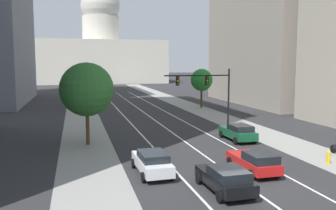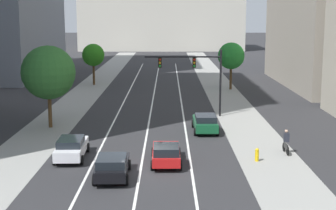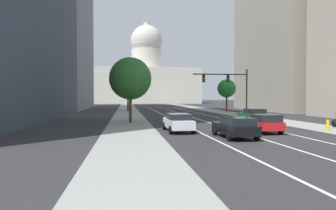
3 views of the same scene
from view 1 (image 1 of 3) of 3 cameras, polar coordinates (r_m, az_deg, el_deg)
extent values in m
plane|color=#2B2B2D|center=(60.50, -5.18, -0.16)|extent=(400.00, 400.00, 0.00)
cube|color=gray|center=(54.80, -13.28, -1.00)|extent=(4.35, 130.00, 0.01)
cube|color=gray|center=(57.70, 4.11, -0.47)|extent=(4.35, 130.00, 0.01)
cube|color=white|center=(45.32, -6.20, -2.41)|extent=(0.16, 90.00, 0.01)
cube|color=white|center=(45.88, -2.20, -2.27)|extent=(0.16, 90.00, 0.01)
cube|color=white|center=(46.65, 1.67, -2.12)|extent=(0.16, 90.00, 0.01)
cube|color=beige|center=(134.26, -10.29, 6.61)|extent=(43.77, 23.49, 14.77)
cylinder|color=beige|center=(134.79, -10.40, 11.57)|extent=(12.83, 12.83, 8.54)
sphere|color=beige|center=(135.74, -10.47, 14.94)|extent=(13.62, 13.62, 13.62)
cube|color=#14512D|center=(34.21, 10.73, -4.31)|extent=(1.87, 4.57, 0.70)
cube|color=black|center=(33.59, 11.18, -3.48)|extent=(1.70, 2.28, 0.50)
cylinder|color=black|center=(35.28, 8.30, -4.51)|extent=(0.23, 0.64, 0.64)
cylinder|color=black|center=(36.03, 10.96, -4.33)|extent=(0.23, 0.64, 0.64)
cylinder|color=black|center=(32.53, 10.45, -5.49)|extent=(0.23, 0.64, 0.64)
cylinder|color=black|center=(33.33, 13.28, -5.27)|extent=(0.23, 0.64, 0.64)
cube|color=silver|center=(23.73, -2.54, -9.07)|extent=(1.89, 4.75, 0.69)
cube|color=black|center=(23.26, -2.36, -7.91)|extent=(1.68, 2.47, 0.47)
cylinder|color=black|center=(25.15, -5.35, -9.00)|extent=(0.24, 0.65, 0.64)
cylinder|color=black|center=(25.51, -1.47, -8.74)|extent=(0.24, 0.65, 0.64)
cylinder|color=black|center=(22.15, -3.78, -11.15)|extent=(0.24, 0.65, 0.64)
cylinder|color=black|center=(22.56, 0.62, -10.80)|extent=(0.24, 0.65, 0.64)
cube|color=black|center=(20.87, 8.73, -11.42)|extent=(1.96, 4.50, 0.64)
cube|color=black|center=(20.20, 9.44, -10.39)|extent=(1.75, 2.35, 0.48)
cylinder|color=black|center=(21.95, 4.81, -11.32)|extent=(0.24, 0.65, 0.64)
cylinder|color=black|center=(22.64, 9.25, -10.83)|extent=(0.24, 0.65, 0.64)
cylinder|color=black|center=(19.31, 8.07, -13.92)|extent=(0.24, 0.65, 0.64)
cylinder|color=black|center=(20.09, 13.00, -13.20)|extent=(0.24, 0.65, 0.64)
cube|color=red|center=(24.77, 12.97, -8.65)|extent=(1.81, 4.57, 0.61)
cube|color=black|center=(23.76, 14.16, -7.91)|extent=(1.64, 2.09, 0.53)
cylinder|color=black|center=(25.81, 9.59, -8.65)|extent=(0.23, 0.64, 0.64)
cylinder|color=black|center=(26.57, 13.08, -8.29)|extent=(0.23, 0.64, 0.64)
cylinder|color=black|center=(23.14, 12.81, -10.52)|extent=(0.23, 0.64, 0.64)
cylinder|color=black|center=(23.98, 16.60, -10.02)|extent=(0.23, 0.64, 0.64)
cylinder|color=black|center=(40.51, 9.38, 1.03)|extent=(0.20, 0.20, 6.42)
cylinder|color=black|center=(39.04, 4.57, 4.59)|extent=(7.22, 0.14, 0.14)
cube|color=black|center=(39.43, 6.06, 3.79)|extent=(0.32, 0.28, 0.96)
sphere|color=red|center=(39.27, 6.14, 4.22)|extent=(0.20, 0.20, 0.20)
sphere|color=orange|center=(39.29, 6.13, 3.78)|extent=(0.20, 0.20, 0.20)
sphere|color=green|center=(39.30, 6.13, 3.34)|extent=(0.20, 0.20, 0.20)
cube|color=black|center=(38.42, 1.50, 3.75)|extent=(0.32, 0.28, 0.96)
sphere|color=red|center=(38.26, 1.56, 4.19)|extent=(0.20, 0.20, 0.20)
sphere|color=orange|center=(38.28, 1.56, 3.74)|extent=(0.20, 0.20, 0.20)
sphere|color=green|center=(38.29, 1.56, 3.30)|extent=(0.20, 0.20, 0.20)
cylinder|color=yellow|center=(28.39, 23.63, -7.65)|extent=(0.26, 0.26, 0.70)
sphere|color=yellow|center=(28.30, 23.67, -6.81)|extent=(0.26, 0.26, 0.26)
cylinder|color=yellow|center=(28.26, 23.83, -7.65)|extent=(0.10, 0.12, 0.10)
cylinder|color=black|center=(31.72, 24.27, -6.26)|extent=(0.07, 0.66, 0.66)
cylinder|color=#51381E|center=(32.46, -12.37, -3.27)|extent=(0.32, 0.32, 3.19)
sphere|color=#2D652A|center=(32.08, -12.51, 2.38)|extent=(4.61, 4.61, 4.61)
cylinder|color=#51381E|center=(59.21, -13.34, 1.04)|extent=(0.32, 0.32, 3.07)
sphere|color=#297A19|center=(59.03, -13.41, 3.57)|extent=(3.08, 3.08, 3.08)
cylinder|color=#51381E|center=(58.30, 5.21, 1.16)|extent=(0.32, 0.32, 3.17)
sphere|color=#26862F|center=(58.10, 5.24, 3.90)|extent=(3.46, 3.46, 3.46)
camera|label=2|loc=(16.12, 121.79, 6.11)|focal=54.53mm
camera|label=3|loc=(4.85, 147.84, -66.81)|focal=33.44mm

